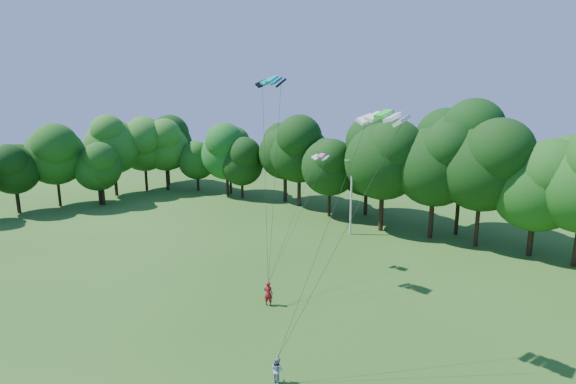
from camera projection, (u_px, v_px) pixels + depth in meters
The scene contains 10 objects.
ground at pixel (158, 382), 24.71m from camera, with size 160.00×160.00×0.00m, color #224B14.
utility_pole at pixel (351, 196), 50.03m from camera, with size 1.66×0.65×8.67m.
kite_flyer_left at pixel (268, 294), 33.55m from camera, with size 0.69×0.46×1.90m, color maroon.
kite_flyer_right at pixel (277, 370), 24.57m from camera, with size 0.75×0.58×1.53m, color #8B9BC1.
kite_teal at pixel (272, 79), 33.99m from camera, with size 2.45×1.17×0.59m.
kite_green at pixel (384, 114), 23.99m from camera, with size 2.83×1.51×0.47m.
kite_pink at pixel (321, 155), 39.28m from camera, with size 1.55×0.76×0.32m.
tree_back_west at pixel (226, 146), 69.07m from camera, with size 8.54×8.54×12.42m.
tree_back_center at pixel (463, 150), 48.99m from camera, with size 10.58×10.58×15.39m.
tree_flank_west at pixel (101, 166), 63.25m from camera, with size 6.22×6.22×9.05m.
Camera 1 is at (18.98, -13.09, 15.51)m, focal length 28.00 mm.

